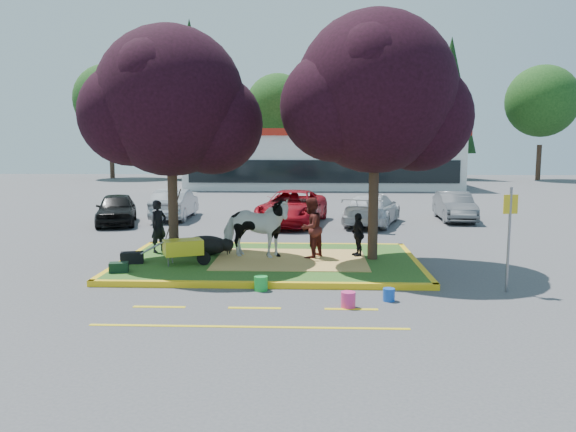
{
  "coord_description": "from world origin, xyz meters",
  "views": [
    {
      "loc": [
        1.15,
        -15.44,
        3.41
      ],
      "look_at": [
        0.5,
        0.5,
        1.32
      ],
      "focal_mm": 35.0,
      "sensor_mm": 36.0,
      "label": 1
    }
  ],
  "objects_px": {
    "sign_post": "(509,228)",
    "calf": "(206,245)",
    "cow": "(255,228)",
    "car_silver": "(175,204)",
    "car_black": "(116,209)",
    "wheelbarrow": "(184,248)",
    "bucket_green": "(261,283)",
    "bucket_blue": "(389,295)",
    "bucket_pink": "(348,300)",
    "handler": "(159,226)"
  },
  "relations": [
    {
      "from": "bucket_blue",
      "to": "cow",
      "type": "bearing_deg",
      "value": 131.18
    },
    {
      "from": "calf",
      "to": "car_silver",
      "type": "xyz_separation_m",
      "value": [
        -3.06,
        8.85,
        0.24
      ]
    },
    {
      "from": "cow",
      "to": "bucket_blue",
      "type": "distance_m",
      "value": 5.03
    },
    {
      "from": "bucket_green",
      "to": "car_silver",
      "type": "distance_m",
      "value": 13.19
    },
    {
      "from": "bucket_green",
      "to": "car_silver",
      "type": "bearing_deg",
      "value": 112.14
    },
    {
      "from": "wheelbarrow",
      "to": "bucket_blue",
      "type": "bearing_deg",
      "value": -51.8
    },
    {
      "from": "bucket_pink",
      "to": "car_silver",
      "type": "bearing_deg",
      "value": 117.12
    },
    {
      "from": "wheelbarrow",
      "to": "bucket_pink",
      "type": "height_order",
      "value": "wheelbarrow"
    },
    {
      "from": "sign_post",
      "to": "car_black",
      "type": "height_order",
      "value": "sign_post"
    },
    {
      "from": "car_black",
      "to": "car_silver",
      "type": "bearing_deg",
      "value": 26.23
    },
    {
      "from": "handler",
      "to": "wheelbarrow",
      "type": "bearing_deg",
      "value": -113.88
    },
    {
      "from": "sign_post",
      "to": "calf",
      "type": "bearing_deg",
      "value": 145.96
    },
    {
      "from": "calf",
      "to": "bucket_green",
      "type": "relative_size",
      "value": 3.87
    },
    {
      "from": "wheelbarrow",
      "to": "bucket_green",
      "type": "height_order",
      "value": "wheelbarrow"
    },
    {
      "from": "calf",
      "to": "bucket_blue",
      "type": "xyz_separation_m",
      "value": [
        4.76,
        -4.11,
        -0.29
      ]
    },
    {
      "from": "car_black",
      "to": "wheelbarrow",
      "type": "bearing_deg",
      "value": -75.93
    },
    {
      "from": "sign_post",
      "to": "bucket_pink",
      "type": "distance_m",
      "value": 4.17
    },
    {
      "from": "sign_post",
      "to": "car_black",
      "type": "relative_size",
      "value": 0.63
    },
    {
      "from": "cow",
      "to": "bucket_blue",
      "type": "relative_size",
      "value": 7.32
    },
    {
      "from": "wheelbarrow",
      "to": "bucket_blue",
      "type": "height_order",
      "value": "wheelbarrow"
    },
    {
      "from": "cow",
      "to": "car_silver",
      "type": "bearing_deg",
      "value": 35.94
    },
    {
      "from": "bucket_pink",
      "to": "cow",
      "type": "bearing_deg",
      "value": 118.96
    },
    {
      "from": "calf",
      "to": "bucket_green",
      "type": "distance_m",
      "value": 3.88
    },
    {
      "from": "handler",
      "to": "sign_post",
      "type": "bearing_deg",
      "value": -78.94
    },
    {
      "from": "cow",
      "to": "car_silver",
      "type": "distance_m",
      "value": 10.29
    },
    {
      "from": "bucket_blue",
      "to": "calf",
      "type": "bearing_deg",
      "value": 139.19
    },
    {
      "from": "calf",
      "to": "sign_post",
      "type": "height_order",
      "value": "sign_post"
    },
    {
      "from": "sign_post",
      "to": "bucket_green",
      "type": "xyz_separation_m",
      "value": [
        -5.65,
        -0.1,
        -1.32
      ]
    },
    {
      "from": "cow",
      "to": "calf",
      "type": "distance_m",
      "value": 1.65
    },
    {
      "from": "bucket_blue",
      "to": "car_silver",
      "type": "height_order",
      "value": "car_silver"
    },
    {
      "from": "wheelbarrow",
      "to": "car_black",
      "type": "distance_m",
      "value": 9.66
    },
    {
      "from": "sign_post",
      "to": "car_black",
      "type": "bearing_deg",
      "value": 130.15
    },
    {
      "from": "bucket_blue",
      "to": "wheelbarrow",
      "type": "bearing_deg",
      "value": 151.74
    },
    {
      "from": "calf",
      "to": "car_silver",
      "type": "relative_size",
      "value": 0.32
    },
    {
      "from": "bucket_pink",
      "to": "bucket_blue",
      "type": "bearing_deg",
      "value": 29.43
    },
    {
      "from": "bucket_pink",
      "to": "wheelbarrow",
      "type": "bearing_deg",
      "value": 142.12
    },
    {
      "from": "handler",
      "to": "car_black",
      "type": "distance_m",
      "value": 7.59
    },
    {
      "from": "handler",
      "to": "bucket_pink",
      "type": "height_order",
      "value": "handler"
    },
    {
      "from": "car_silver",
      "to": "bucket_green",
      "type": "bearing_deg",
      "value": 110.98
    },
    {
      "from": "sign_post",
      "to": "car_black",
      "type": "distance_m",
      "value": 16.34
    },
    {
      "from": "cow",
      "to": "car_silver",
      "type": "relative_size",
      "value": 0.5
    },
    {
      "from": "cow",
      "to": "calf",
      "type": "xyz_separation_m",
      "value": [
        -1.49,
        0.38,
        -0.58
      ]
    },
    {
      "from": "wheelbarrow",
      "to": "sign_post",
      "type": "xyz_separation_m",
      "value": [
        7.9,
        -1.89,
        0.87
      ]
    },
    {
      "from": "wheelbarrow",
      "to": "cow",
      "type": "bearing_deg",
      "value": 4.78
    },
    {
      "from": "handler",
      "to": "bucket_blue",
      "type": "xyz_separation_m",
      "value": [
        6.24,
        -4.48,
        -0.79
      ]
    },
    {
      "from": "bucket_blue",
      "to": "handler",
      "type": "bearing_deg",
      "value": 144.3
    },
    {
      "from": "handler",
      "to": "car_silver",
      "type": "xyz_separation_m",
      "value": [
        -1.58,
        8.48,
        -0.26
      ]
    },
    {
      "from": "handler",
      "to": "bucket_blue",
      "type": "bearing_deg",
      "value": -92.73
    },
    {
      "from": "wheelbarrow",
      "to": "car_silver",
      "type": "height_order",
      "value": "car_silver"
    },
    {
      "from": "wheelbarrow",
      "to": "sign_post",
      "type": "bearing_deg",
      "value": -37.02
    }
  ]
}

